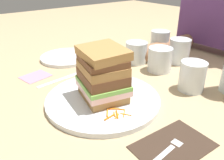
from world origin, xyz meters
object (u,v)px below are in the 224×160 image
juice_glass (192,78)px  knife (64,78)px  fork (167,150)px  napkin_pink (36,76)px  empty_tumbler_2 (160,43)px  empty_tumbler_3 (160,59)px  empty_tumbler_1 (136,52)px  empty_tumbler_0 (179,51)px  napkin_dark (173,146)px  sandwich (103,74)px  main_plate (103,99)px  side_plate (66,57)px

juice_glass → knife: bearing=-139.4°
fork → napkin_pink: bearing=-171.8°
fork → knife: bearing=-179.7°
empty_tumbler_2 → empty_tumbler_3: size_ratio=1.18×
knife → empty_tumbler_1: size_ratio=2.55×
empty_tumbler_1 → empty_tumbler_2: bearing=94.1°
fork → empty_tumbler_0: empty_tumbler_0 is taller
empty_tumbler_0 → napkin_pink: bearing=-113.9°
empty_tumbler_2 → napkin_pink: size_ratio=1.12×
napkin_dark → empty_tumbler_1: 0.45m
empty_tumbler_1 → napkin_pink: (-0.11, -0.34, -0.04)m
juice_glass → empty_tumbler_2: size_ratio=0.90×
sandwich → empty_tumbler_0: (-0.05, 0.38, -0.03)m
sandwich → empty_tumbler_1: size_ratio=1.88×
sandwich → empty_tumbler_3: 0.27m
knife → empty_tumbler_2: 0.41m
sandwich → empty_tumbler_0: 0.39m
sandwich → napkin_dark: 0.23m
empty_tumbler_2 → empty_tumbler_1: bearing=-85.9°
empty_tumbler_0 → empty_tumbler_2: empty_tumbler_2 is taller
fork → knife: fork is taller
fork → main_plate: bearing=176.6°
juice_glass → empty_tumbler_1: 0.25m
juice_glass → empty_tumbler_3: juice_glass is taller
knife → napkin_pink: size_ratio=2.38×
main_plate → side_plate: main_plate is taller
sandwich → juice_glass: size_ratio=1.74×
fork → side_plate: bearing=171.3°
sandwich → empty_tumbler_2: sandwich is taller
sandwich → napkin_pink: size_ratio=1.75×
fork → side_plate: size_ratio=0.85×
sandwich → napkin_pink: sandwich is taller
empty_tumbler_3 → knife: bearing=-116.9°
main_plate → napkin_dark: bearing=2.4°
main_plate → napkin_pink: main_plate is taller
empty_tumbler_1 → side_plate: bearing=-136.1°
knife → empty_tumbler_3: empty_tumbler_3 is taller
empty_tumbler_0 → knife: bearing=-109.1°
fork → empty_tumbler_0: (-0.27, 0.39, 0.04)m
fork → side_plate: side_plate is taller
sandwich → empty_tumbler_0: bearing=97.5°
sandwich → empty_tumbler_3: size_ratio=1.84×
main_plate → knife: bearing=-175.4°
empty_tumbler_0 → napkin_pink: size_ratio=1.05×
napkin_dark → knife: same height
fork → empty_tumbler_2: empty_tumbler_2 is taller
fork → empty_tumbler_0: size_ratio=1.89×
sandwich → empty_tumbler_1: sandwich is taller
napkin_dark → empty_tumbler_2: bearing=134.3°
juice_glass → napkin_pink: 0.48m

